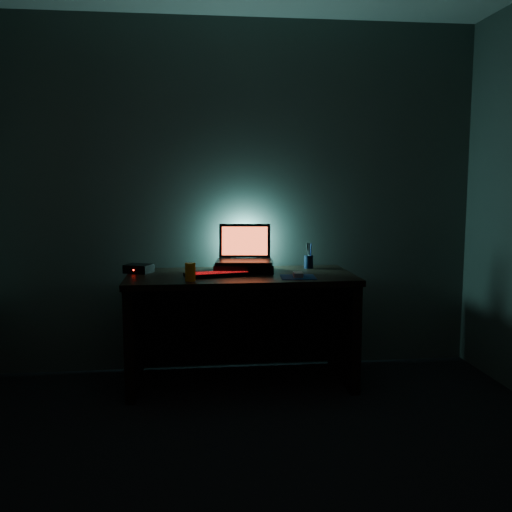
{
  "coord_description": "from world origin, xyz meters",
  "views": [
    {
      "loc": [
        -0.32,
        -2.11,
        1.35
      ],
      "look_at": [
        0.1,
        1.57,
        0.88
      ],
      "focal_mm": 40.0,
      "sensor_mm": 36.0,
      "label": 1
    }
  ],
  "objects_px": {
    "pen_cup": "(309,262)",
    "juice_glass": "(190,272)",
    "mouse": "(298,275)",
    "keyboard": "(217,274)",
    "laptop": "(244,253)",
    "router": "(139,269)"
  },
  "relations": [
    {
      "from": "mouse",
      "to": "juice_glass",
      "type": "relative_size",
      "value": 0.86
    },
    {
      "from": "pen_cup",
      "to": "keyboard",
      "type": "bearing_deg",
      "value": -157.84
    },
    {
      "from": "juice_glass",
      "to": "pen_cup",
      "type": "bearing_deg",
      "value": 27.57
    },
    {
      "from": "keyboard",
      "to": "router",
      "type": "xyz_separation_m",
      "value": [
        -0.52,
        0.2,
        0.02
      ]
    },
    {
      "from": "laptop",
      "to": "router",
      "type": "relative_size",
      "value": 1.96
    },
    {
      "from": "mouse",
      "to": "router",
      "type": "height_order",
      "value": "router"
    },
    {
      "from": "keyboard",
      "to": "router",
      "type": "bearing_deg",
      "value": 146.03
    },
    {
      "from": "keyboard",
      "to": "mouse",
      "type": "distance_m",
      "value": 0.53
    },
    {
      "from": "pen_cup",
      "to": "laptop",
      "type": "bearing_deg",
      "value": -174.46
    },
    {
      "from": "juice_glass",
      "to": "router",
      "type": "xyz_separation_m",
      "value": [
        -0.35,
        0.37,
        -0.03
      ]
    },
    {
      "from": "keyboard",
      "to": "router",
      "type": "relative_size",
      "value": 2.09
    },
    {
      "from": "mouse",
      "to": "pen_cup",
      "type": "bearing_deg",
      "value": 73.65
    },
    {
      "from": "laptop",
      "to": "router",
      "type": "bearing_deg",
      "value": -170.93
    },
    {
      "from": "mouse",
      "to": "laptop",
      "type": "bearing_deg",
      "value": 137.33
    },
    {
      "from": "keyboard",
      "to": "pen_cup",
      "type": "height_order",
      "value": "pen_cup"
    },
    {
      "from": "keyboard",
      "to": "pen_cup",
      "type": "xyz_separation_m",
      "value": [
        0.66,
        0.27,
        0.03
      ]
    },
    {
      "from": "juice_glass",
      "to": "mouse",
      "type": "bearing_deg",
      "value": 4.19
    },
    {
      "from": "keyboard",
      "to": "mouse",
      "type": "relative_size",
      "value": 4.53
    },
    {
      "from": "mouse",
      "to": "keyboard",
      "type": "bearing_deg",
      "value": 172.12
    },
    {
      "from": "keyboard",
      "to": "mouse",
      "type": "bearing_deg",
      "value": -25.33
    },
    {
      "from": "pen_cup",
      "to": "juice_glass",
      "type": "relative_size",
      "value": 0.82
    },
    {
      "from": "laptop",
      "to": "pen_cup",
      "type": "height_order",
      "value": "laptop"
    }
  ]
}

